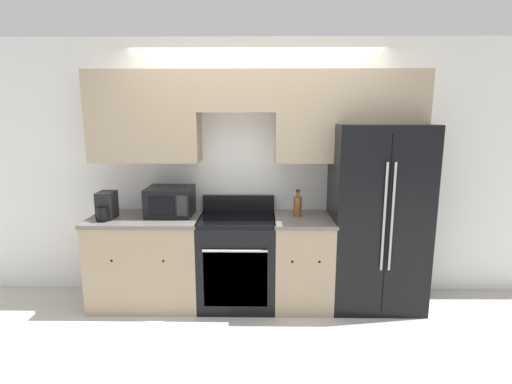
{
  "coord_description": "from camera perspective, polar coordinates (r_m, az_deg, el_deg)",
  "views": [
    {
      "loc": [
        0.05,
        -3.42,
        1.88
      ],
      "look_at": [
        -0.0,
        0.31,
        1.13
      ],
      "focal_mm": 28.0,
      "sensor_mm": 36.0,
      "label": 1
    }
  ],
  "objects": [
    {
      "name": "ground_plane",
      "position": [
        3.9,
        -0.07,
        -17.48
      ],
      "size": [
        12.0,
        12.0,
        0.0
      ],
      "primitive_type": "plane",
      "color": "beige"
    },
    {
      "name": "electric_kettle",
      "position": [
        4.05,
        -20.6,
        -1.92
      ],
      "size": [
        0.15,
        0.27,
        0.26
      ],
      "color": "black",
      "rests_on": "lower_cabinets_left"
    },
    {
      "name": "microwave",
      "position": [
        4.01,
        -12.15,
        -1.3
      ],
      "size": [
        0.44,
        0.4,
        0.28
      ],
      "color": "black",
      "rests_on": "lower_cabinets_left"
    },
    {
      "name": "wall_back",
      "position": [
        4.02,
        0.2,
        6.16
      ],
      "size": [
        8.0,
        0.39,
        2.6
      ],
      "color": "white",
      "rests_on": "ground_plane"
    },
    {
      "name": "bottle",
      "position": [
        3.91,
        5.96,
        -1.95
      ],
      "size": [
        0.08,
        0.08,
        0.26
      ],
      "color": "brown",
      "rests_on": "lower_cabinets_right"
    },
    {
      "name": "lower_cabinets_left",
      "position": [
        4.16,
        -15.24,
        -9.35
      ],
      "size": [
        1.08,
        0.64,
        0.88
      ],
      "color": "tan",
      "rests_on": "ground_plane"
    },
    {
      "name": "lower_cabinets_right",
      "position": [
        4.02,
        6.61,
        -9.72
      ],
      "size": [
        0.57,
        0.64,
        0.88
      ],
      "color": "tan",
      "rests_on": "ground_plane"
    },
    {
      "name": "oven_range",
      "position": [
        4.0,
        -2.68,
        -9.67
      ],
      "size": [
        0.73,
        0.65,
        1.04
      ],
      "color": "black",
      "rests_on": "ground_plane"
    },
    {
      "name": "refrigerator",
      "position": [
        4.06,
        16.75,
        -3.35
      ],
      "size": [
        0.87,
        0.73,
        1.78
      ],
      "color": "black",
      "rests_on": "ground_plane"
    }
  ]
}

